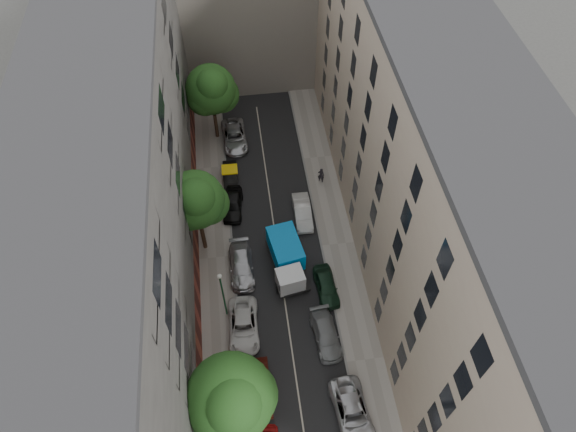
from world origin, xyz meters
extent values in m
plane|color=#4C4C49|center=(0.00, 0.00, 0.00)|extent=(120.00, 120.00, 0.00)
cube|color=black|center=(0.00, 0.00, 0.01)|extent=(8.00, 44.00, 0.02)
cube|color=gray|center=(-5.50, 0.00, 0.07)|extent=(3.00, 44.00, 0.15)
cube|color=gray|center=(5.50, 0.00, 0.07)|extent=(3.00, 44.00, 0.15)
cube|color=#474542|center=(-11.00, 0.00, 10.00)|extent=(8.00, 44.00, 20.00)
cube|color=tan|center=(11.00, 0.00, 10.00)|extent=(8.00, 44.00, 20.00)
cube|color=black|center=(0.60, -1.90, 0.60)|extent=(3.25, 6.23, 0.33)
cube|color=silver|center=(0.60, -3.99, 1.59)|extent=(2.46, 2.09, 1.87)
cube|color=#0C8DEC|center=(0.60, -0.91, 1.76)|extent=(3.03, 4.30, 1.98)
cylinder|color=black|center=(-0.44, -3.99, 0.46)|extent=(0.31, 0.92, 0.92)
cylinder|color=black|center=(1.64, -3.99, 0.46)|extent=(0.31, 0.92, 0.92)
cylinder|color=black|center=(-0.44, -0.14, 0.46)|extent=(0.31, 0.92, 0.92)
cylinder|color=black|center=(1.64, -0.14, 0.46)|extent=(0.31, 0.92, 0.92)
imported|color=#49150E|center=(-2.80, -12.31, 0.74)|extent=(1.58, 4.49, 1.48)
imported|color=silver|center=(-3.60, -7.20, 0.72)|extent=(2.59, 5.25, 1.43)
imported|color=#B1B1B6|center=(-3.33, -1.54, 0.73)|extent=(2.07, 5.05, 1.46)
imported|color=black|center=(-3.60, 5.40, 0.74)|extent=(2.27, 4.53, 1.48)
imported|color=black|center=(-3.60, 9.00, 0.66)|extent=(1.47, 4.05, 1.33)
imported|color=#BCBCC1|center=(-2.80, 14.60, 0.75)|extent=(2.67, 5.46, 1.49)
imported|color=silver|center=(3.60, -15.00, 0.74)|extent=(2.89, 5.50, 1.48)
imported|color=slate|center=(2.80, -8.80, 0.67)|extent=(2.27, 4.75, 1.33)
imported|color=black|center=(3.60, -4.50, 0.71)|extent=(1.91, 4.28, 1.43)
imported|color=silver|center=(2.80, 3.60, 0.73)|extent=(1.60, 4.43, 1.45)
cylinder|color=#382619|center=(-4.60, -14.80, 1.77)|extent=(0.36, 0.36, 3.24)
cylinder|color=#382619|center=(-4.60, -14.80, 4.54)|extent=(0.24, 0.24, 2.31)
sphere|color=#204918|center=(-4.60, -14.80, 6.81)|extent=(5.60, 5.60, 5.60)
sphere|color=#204918|center=(-3.70, -14.40, 5.70)|extent=(4.20, 4.20, 4.20)
sphere|color=#204918|center=(-5.30, -15.30, 6.16)|extent=(3.92, 3.92, 3.92)
sphere|color=#204918|center=(-4.40, -15.60, 8.01)|extent=(3.64, 3.64, 3.64)
cylinder|color=#382619|center=(-6.40, 1.28, 1.77)|extent=(0.36, 0.36, 3.24)
cylinder|color=#382619|center=(-6.40, 1.28, 4.55)|extent=(0.24, 0.24, 2.32)
sphere|color=#204918|center=(-6.40, 1.28, 6.82)|extent=(4.85, 4.85, 4.85)
sphere|color=#204918|center=(-5.50, 1.68, 5.71)|extent=(3.64, 3.64, 3.64)
sphere|color=#204918|center=(-7.10, 0.78, 6.17)|extent=(3.40, 3.40, 3.40)
sphere|color=#204918|center=(-6.20, 0.48, 8.02)|extent=(3.15, 3.15, 3.15)
cylinder|color=#382619|center=(-4.60, 15.53, 1.66)|extent=(0.36, 0.36, 3.02)
cylinder|color=#382619|center=(-4.60, 15.53, 4.25)|extent=(0.24, 0.24, 2.16)
sphere|color=#204918|center=(-4.60, 15.53, 6.36)|extent=(4.96, 4.96, 4.96)
sphere|color=#204918|center=(-3.70, 15.93, 5.33)|extent=(3.72, 3.72, 3.72)
sphere|color=#204918|center=(-5.30, 15.03, 5.76)|extent=(3.47, 3.47, 3.47)
sphere|color=#204918|center=(-4.40, 14.73, 7.48)|extent=(3.23, 3.23, 3.23)
cylinder|color=#17522E|center=(-4.88, -5.64, 3.06)|extent=(0.14, 0.14, 5.83)
sphere|color=silver|center=(-4.88, -5.64, 6.07)|extent=(0.36, 0.36, 0.36)
imported|color=black|center=(5.26, 7.68, 1.04)|extent=(0.77, 0.66, 1.78)
camera|label=1|loc=(-2.47, -25.55, 38.47)|focal=32.00mm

